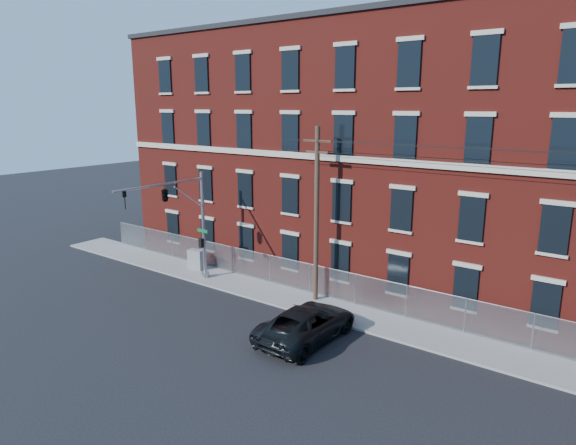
# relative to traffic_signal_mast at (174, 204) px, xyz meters

# --- Properties ---
(ground) EXTENTS (140.00, 140.00, 0.00)m
(ground) POSITION_rel_traffic_signal_mast_xyz_m (6.00, -2.18, -5.39)
(ground) COLOR black
(ground) RESTS_ON ground
(sidewalk) EXTENTS (65.00, 3.00, 0.12)m
(sidewalk) POSITION_rel_traffic_signal_mast_xyz_m (18.00, 2.82, -5.33)
(sidewalk) COLOR gray
(sidewalk) RESTS_ON ground
(mill_building) EXTENTS (55.30, 14.32, 16.30)m
(mill_building) POSITION_rel_traffic_signal_mast_xyz_m (18.00, 11.75, 2.76)
(mill_building) COLOR maroon
(mill_building) RESTS_ON ground
(chain_link_fence) EXTENTS (59.06, 0.06, 1.85)m
(chain_link_fence) POSITION_rel_traffic_signal_mast_xyz_m (18.00, 4.12, -4.33)
(chain_link_fence) COLOR #A5A8AD
(chain_link_fence) RESTS_ON ground
(traffic_signal_mast) EXTENTS (0.90, 6.75, 7.00)m
(traffic_signal_mast) POSITION_rel_traffic_signal_mast_xyz_m (0.00, 0.00, 0.00)
(traffic_signal_mast) COLOR #9EA0A5
(traffic_signal_mast) RESTS_ON ground
(utility_pole_near) EXTENTS (1.80, 0.28, 10.00)m
(utility_pole_near) POSITION_rel_traffic_signal_mast_xyz_m (8.00, 3.42, -0.05)
(utility_pole_near) COLOR #4D3626
(utility_pole_near) RESTS_ON ground
(pickup_truck) EXTENTS (2.85, 6.01, 1.66)m
(pickup_truck) POSITION_rel_traffic_signal_mast_xyz_m (10.38, -0.97, -4.56)
(pickup_truck) COLOR black
(pickup_truck) RESTS_ON ground
(utility_cabinet) EXTENTS (1.16, 0.72, 1.36)m
(utility_cabinet) POSITION_rel_traffic_signal_mast_xyz_m (-1.76, 3.18, -4.59)
(utility_cabinet) COLOR gray
(utility_cabinet) RESTS_ON sidewalk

